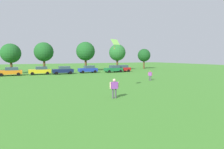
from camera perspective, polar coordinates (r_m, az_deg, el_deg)
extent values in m
plane|color=#42842D|center=(30.11, -15.71, -1.91)|extent=(160.00, 160.00, 0.00)
cylinder|color=#4C4C51|center=(16.89, 0.26, -5.73)|extent=(0.16, 0.16, 0.85)
cylinder|color=#4C4C51|center=(16.97, 1.09, -5.68)|extent=(0.16, 0.16, 0.85)
cube|color=purple|center=(16.81, 0.68, -3.26)|extent=(0.61, 0.40, 0.60)
cylinder|color=beige|center=(16.71, -0.48, -3.25)|extent=(0.12, 0.12, 0.57)
cylinder|color=beige|center=(16.91, 1.83, -3.15)|extent=(0.12, 0.12, 0.57)
sphere|color=beige|center=(16.75, 0.68, -1.72)|extent=(0.27, 0.27, 0.27)
cylinder|color=#4C4C51|center=(30.31, 11.09, -1.05)|extent=(0.14, 0.14, 0.75)
cylinder|color=#4C4C51|center=(30.27, 11.50, -1.07)|extent=(0.14, 0.14, 0.75)
cube|color=purple|center=(30.23, 11.32, 0.14)|extent=(0.55, 0.55, 0.53)
cylinder|color=#936B4C|center=(30.28, 10.74, 0.19)|extent=(0.11, 0.11, 0.50)
cylinder|color=#936B4C|center=(30.17, 11.89, 0.15)|extent=(0.11, 0.11, 0.50)
sphere|color=#936B4C|center=(30.19, 11.33, 0.89)|extent=(0.23, 0.23, 0.23)
cube|color=#8CD859|center=(20.71, 0.99, 9.66)|extent=(1.06, 0.75, 0.62)
sphere|color=orange|center=(20.69, 0.99, 8.97)|extent=(0.10, 0.10, 0.10)
sphere|color=orange|center=(20.65, 0.86, 8.37)|extent=(0.10, 0.10, 0.10)
sphere|color=orange|center=(20.62, 0.74, 7.76)|extent=(0.10, 0.10, 0.10)
cube|color=orange|center=(42.19, -28.14, 0.62)|extent=(4.30, 1.80, 0.76)
cube|color=#334756|center=(42.13, -27.71, 1.56)|extent=(2.24, 1.58, 0.60)
cylinder|color=black|center=(41.43, -30.20, -0.08)|extent=(0.64, 0.22, 0.64)
cylinder|color=black|center=(43.22, -29.99, 0.12)|extent=(0.64, 0.22, 0.64)
cylinder|color=black|center=(41.27, -26.16, 0.08)|extent=(0.64, 0.22, 0.64)
cylinder|color=black|center=(43.06, -26.12, 0.28)|extent=(0.64, 0.22, 0.64)
cube|color=yellow|center=(42.40, -20.80, 0.92)|extent=(4.30, 1.80, 0.76)
cube|color=#334756|center=(42.39, -20.36, 1.85)|extent=(2.24, 1.58, 0.60)
cylinder|color=black|center=(41.45, -22.70, 0.23)|extent=(0.64, 0.22, 0.64)
cylinder|color=black|center=(43.25, -22.80, 0.42)|extent=(0.64, 0.22, 0.64)
cylinder|color=black|center=(41.67, -18.68, 0.39)|extent=(0.64, 0.22, 0.64)
cylinder|color=black|center=(43.46, -18.95, 0.57)|extent=(0.64, 0.22, 0.64)
cube|color=#141E4C|center=(42.18, -14.48, 1.07)|extent=(4.30, 1.80, 0.76)
cube|color=#334756|center=(42.20, -14.04, 2.01)|extent=(2.24, 1.58, 0.60)
cylinder|color=black|center=(41.08, -16.24, 0.39)|extent=(0.64, 0.22, 0.64)
cylinder|color=black|center=(42.85, -16.61, 0.57)|extent=(0.64, 0.22, 0.64)
cylinder|color=black|center=(41.63, -12.26, 0.54)|extent=(0.64, 0.22, 0.64)
cylinder|color=black|center=(43.38, -12.79, 0.71)|extent=(0.64, 0.22, 0.64)
cube|color=#1E38AD|center=(44.36, -7.24, 1.39)|extent=(4.30, 1.80, 0.76)
cube|color=#334756|center=(44.43, -6.82, 2.28)|extent=(2.24, 1.58, 0.60)
cylinder|color=black|center=(43.11, -8.71, 0.75)|extent=(0.64, 0.22, 0.64)
cylinder|color=black|center=(44.83, -9.36, 0.92)|extent=(0.64, 0.22, 0.64)
cylinder|color=black|center=(44.01, -5.06, 0.89)|extent=(0.64, 0.22, 0.64)
cylinder|color=black|center=(45.71, -5.83, 1.04)|extent=(0.64, 0.22, 0.64)
cube|color=#196B38|center=(45.59, 0.42, 1.53)|extent=(4.30, 1.80, 0.76)
cube|color=#334756|center=(45.70, 0.81, 2.40)|extent=(2.24, 1.58, 0.60)
cylinder|color=black|center=(44.19, -0.79, 0.92)|extent=(0.64, 0.22, 0.64)
cylinder|color=black|center=(45.83, -1.72, 1.08)|extent=(0.64, 0.22, 0.64)
cylinder|color=black|center=(45.47, 2.57, 1.04)|extent=(0.64, 0.22, 0.64)
cylinder|color=black|center=(47.06, 1.55, 1.19)|extent=(0.64, 0.22, 0.64)
cube|color=red|center=(47.01, 2.88, 1.64)|extent=(4.30, 1.80, 0.76)
cube|color=#334756|center=(47.14, 3.26, 2.48)|extent=(2.24, 1.58, 0.60)
cylinder|color=black|center=(45.57, 1.79, 1.05)|extent=(0.64, 0.22, 0.64)
cylinder|color=black|center=(47.18, 0.80, 1.20)|extent=(0.64, 0.22, 0.64)
cylinder|color=black|center=(46.96, 4.97, 1.16)|extent=(0.64, 0.22, 0.64)
cylinder|color=black|center=(48.52, 3.91, 1.30)|extent=(0.64, 0.22, 0.64)
cylinder|color=brown|center=(47.30, -27.84, 1.84)|extent=(0.49, 0.49, 2.67)
sphere|color=#1E5B23|center=(47.25, -28.00, 5.63)|extent=(4.22, 4.22, 4.22)
cylinder|color=brown|center=(49.75, -19.57, 2.43)|extent=(0.54, 0.54, 2.94)
sphere|color=#1E5B23|center=(49.72, -19.69, 6.40)|extent=(4.64, 4.64, 4.64)
cylinder|color=brown|center=(50.33, -7.85, 2.79)|extent=(0.57, 0.57, 3.08)
sphere|color=#1E5B23|center=(50.31, -7.90, 6.89)|extent=(4.86, 4.86, 4.86)
cylinder|color=brown|center=(54.01, 1.58, 2.93)|extent=(0.54, 0.54, 2.94)
sphere|color=#286B2D|center=(53.98, 1.59, 6.59)|extent=(4.65, 4.65, 4.65)
cylinder|color=brown|center=(61.18, 9.50, 2.93)|extent=(0.46, 0.46, 2.52)
sphere|color=#194C1E|center=(61.13, 9.54, 5.70)|extent=(3.98, 3.98, 3.98)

